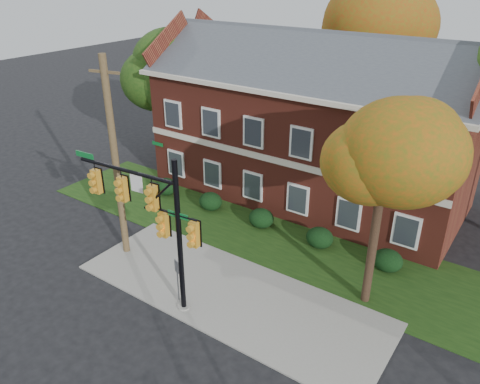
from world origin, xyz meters
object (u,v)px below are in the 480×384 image
Objects in this scene: hedge_left at (211,201)px; tree_far_rear at (388,33)px; hedge_center at (261,218)px; hedge_far_left at (166,187)px; hedge_far_right at (388,260)px; tree_near_right at (391,158)px; apartment_building at (311,115)px; tree_left_rear at (172,70)px; traffic_signal at (153,214)px; sign_post at (177,274)px; utility_pole at (115,161)px; hedge_right at (320,238)px.

tree_far_rear reaches higher than hedge_left.
hedge_far_left is at bearing 180.00° from hedge_center.
hedge_center is at bearing 180.00° from hedge_far_right.
apartment_building is at bearing 131.77° from tree_near_right.
tree_far_rear reaches higher than apartment_building.
hedge_center is at bearing 0.00° from hedge_far_left.
hedge_far_left is 7.90m from tree_left_rear.
traffic_signal is (9.52, -11.79, -2.50)m from tree_left_rear.
tree_left_rear is 4.28× the size of sign_post.
sign_post is (-0.84, -20.39, -7.43)m from tree_far_rear.
traffic_signal is at bearing -147.05° from tree_near_right.
hedge_center is 0.67× the size of sign_post.
hedge_left is 1.00× the size of hedge_center.
tree_far_rear reaches higher than hedge_center.
hedge_far_left is 3.50m from hedge_left.
utility_pole reaches higher than tree_left_rear.
hedge_left is 3.50m from hedge_center.
hedge_center is at bearing 83.88° from traffic_signal.
apartment_building is 6.89m from hedge_center.
tree_far_rear is 1.71× the size of traffic_signal.
hedge_center and hedge_far_right have the same top height.
hedge_far_left and hedge_left have the same top height.
apartment_building is at bearing 110.53° from sign_post.
tree_near_right is at bearing -48.23° from apartment_building.
hedge_right is 0.12× the size of tree_far_rear.
tree_near_right is (14.22, -2.83, 6.14)m from hedge_far_left.
apartment_building is 9.82m from hedge_far_right.
hedge_right is (3.50, -5.25, -4.46)m from apartment_building.
hedge_far_left is 17.61m from tree_far_rear.
hedge_right is 9.25m from traffic_signal.
tree_left_rear is at bearing 146.41° from hedge_left.
apartment_building reaches higher than tree_left_rear.
tree_left_rear is (-6.23, 4.14, 6.16)m from hedge_left.
hedge_left is 1.00× the size of hedge_far_right.
utility_pole is (-5.53, -19.02, -3.94)m from tree_far_rear.
utility_pole is at bearing -164.84° from tree_near_right.
tree_far_rear is (8.34, 13.09, 8.32)m from hedge_far_left.
tree_near_right reaches higher than hedge_left.
hedge_left is 9.09m from traffic_signal.
apartment_building is at bearing 84.51° from traffic_signal.
sign_post reaches higher than hedge_right.
traffic_signal is at bearing -90.91° from apartment_building.
hedge_center is at bearing 112.17° from sign_post.
apartment_building is at bearing 90.00° from hedge_center.
hedge_far_left and hedge_center have the same top height.
hedge_center is 8.48m from utility_pole.
hedge_far_left is at bearing 180.00° from hedge_right.
tree_near_right is (7.22, -2.83, 6.14)m from hedge_center.
hedge_far_right is at bearing 0.00° from hedge_far_left.
hedge_left is at bearing 165.19° from tree_near_right.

